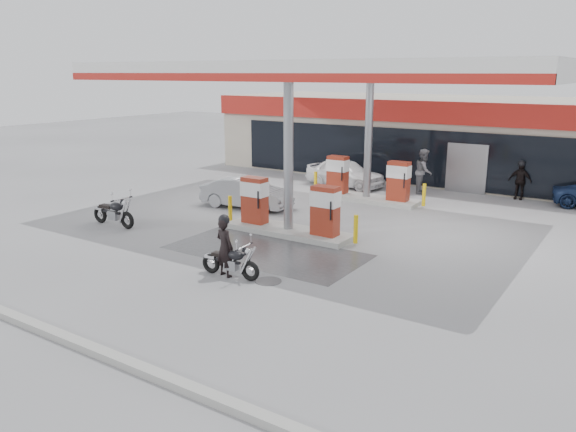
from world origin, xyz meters
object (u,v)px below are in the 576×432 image
object	(u,v)px
pump_island_near	(288,213)
main_motorcycle	(231,262)
parked_motorcycle	(114,213)
parked_car_left	(340,159)
attendant	(424,171)
pump_island_far	(367,184)
hatchback_silver	(246,193)
sedan_white	(345,173)
biker_walking	(520,181)
biker_main	(225,247)

from	to	relation	value
pump_island_near	main_motorcycle	xyz separation A→B (m)	(1.00, -4.28, -0.30)
parked_motorcycle	parked_car_left	world-z (taller)	parked_car_left
pump_island_near	attendant	world-z (taller)	attendant
pump_island_far	main_motorcycle	distance (m)	10.33
hatchback_silver	parked_car_left	bearing A→B (deg)	-1.52
pump_island_near	pump_island_far	xyz separation A→B (m)	(0.00, 6.00, 0.00)
parked_motorcycle	sedan_white	distance (m)	11.32
attendant	pump_island_far	bearing A→B (deg)	138.89
pump_island_far	biker_walking	xyz separation A→B (m)	(5.31, 3.80, 0.08)
biker_main	sedan_white	bearing A→B (deg)	-65.92
sedan_white	attendant	size ratio (longest dim) A/B	1.93
pump_island_far	biker_main	distance (m)	10.33
pump_island_far	sedan_white	size ratio (longest dim) A/B	1.35
parked_motorcycle	attendant	world-z (taller)	attendant
pump_island_near	sedan_white	xyz separation A→B (m)	(-2.18, 8.20, -0.06)
pump_island_far	parked_car_left	bearing A→B (deg)	126.87
hatchback_silver	biker_walking	size ratio (longest dim) A/B	2.34
pump_island_near	sedan_white	distance (m)	8.49
pump_island_near	parked_motorcycle	distance (m)	6.21
pump_island_far	biker_main	xyz separation A→B (m)	(0.81, -10.30, 0.09)
biker_walking	pump_island_far	bearing A→B (deg)	-144.02
sedan_white	hatchback_silver	xyz separation A→B (m)	(-1.27, -6.00, -0.04)
pump_island_far	sedan_white	bearing A→B (deg)	134.80
pump_island_near	biker_walking	distance (m)	11.14
biker_main	parked_car_left	size ratio (longest dim) A/B	0.37
pump_island_near	hatchback_silver	size ratio (longest dim) A/B	1.40
pump_island_near	pump_island_far	world-z (taller)	same
pump_island_far	parked_car_left	distance (m)	7.50
parked_car_left	hatchback_silver	bearing A→B (deg)	-149.97
hatchback_silver	biker_walking	xyz separation A→B (m)	(8.76, 7.60, 0.18)
pump_island_far	parked_motorcycle	distance (m)	10.27
main_motorcycle	biker_main	world-z (taller)	biker_main
biker_main	parked_motorcycle	size ratio (longest dim) A/B	0.78
main_motorcycle	sedan_white	bearing A→B (deg)	99.43
hatchback_silver	parked_motorcycle	bearing A→B (deg)	147.67
parked_car_left	parked_motorcycle	bearing A→B (deg)	-160.58
main_motorcycle	parked_car_left	bearing A→B (deg)	103.78
sedan_white	attendant	xyz separation A→B (m)	(3.62, 0.60, 0.34)
sedan_white	parked_car_left	size ratio (longest dim) A/B	0.89
parked_motorcycle	pump_island_near	bearing A→B (deg)	25.22
pump_island_near	biker_main	bearing A→B (deg)	-79.28
main_motorcycle	hatchback_silver	xyz separation A→B (m)	(-4.46, 6.48, 0.20)
pump_island_near	main_motorcycle	size ratio (longest dim) A/B	2.87
parked_car_left	biker_walking	world-z (taller)	biker_walking
main_motorcycle	biker_main	bearing A→B (deg)	-178.97
biker_main	sedan_white	xyz separation A→B (m)	(-3.00, 12.50, -0.15)
main_motorcycle	sedan_white	size ratio (longest dim) A/B	0.47
main_motorcycle	biker_walking	world-z (taller)	biker_walking
pump_island_far	parked_car_left	size ratio (longest dim) A/B	1.19
attendant	biker_main	bearing A→B (deg)	163.31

